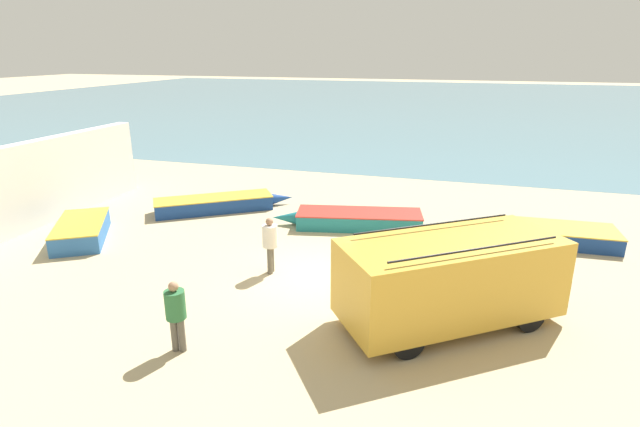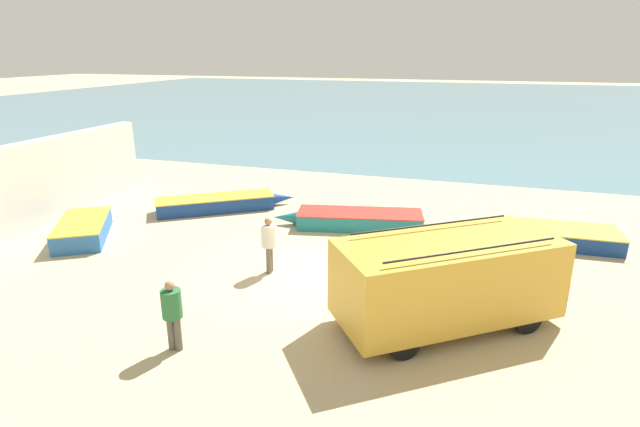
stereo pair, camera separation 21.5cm
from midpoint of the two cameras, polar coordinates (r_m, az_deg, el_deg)
ground_plane at (r=14.20m, az=-0.49°, el=-7.16°), size 200.00×200.00×0.00m
sea_water at (r=64.64m, az=13.74°, el=12.29°), size 120.00×80.00×0.01m
harbor_wall at (r=20.45m, az=-30.62°, el=2.73°), size 0.50×10.96×3.03m
parked_van at (r=11.80m, az=14.23°, el=-7.13°), size 5.31×4.69×2.19m
fishing_rowboat_0 at (r=18.19m, az=24.82°, el=-2.17°), size 4.47×1.83×0.54m
fishing_rowboat_1 at (r=18.71m, az=-25.84°, el=-1.64°), size 2.91×3.69×0.63m
fishing_rowboat_2 at (r=20.22m, az=-11.80°, el=1.13°), size 5.01×3.90×0.56m
fishing_rowboat_3 at (r=17.98m, az=3.61°, el=-0.66°), size 5.47×2.33×0.56m
fisherman_0 at (r=14.12m, az=-6.16°, el=-3.07°), size 0.43×0.43×1.65m
fisherman_1 at (r=10.95m, az=-16.72°, el=-10.53°), size 0.42×0.42×1.61m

